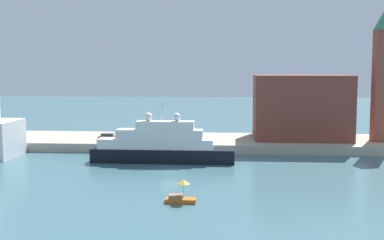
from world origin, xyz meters
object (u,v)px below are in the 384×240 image
Objects in this scene: large_yacht at (161,146)px; parked_car at (108,137)px; mooring_bollard at (190,141)px; bell_tower at (382,72)px; person_figure at (131,135)px; small_motorboat at (180,195)px; harbor_building at (301,107)px.

large_yacht is 6.13× the size of parked_car.
mooring_bollard is (16.90, -3.17, -0.16)m from parked_car.
bell_tower is at bearing 3.34° from parked_car.
person_figure reaches higher than parked_car.
parked_car is at bearing 132.71° from large_yacht.
person_figure is at bearing 30.18° from parked_car.
mooring_bollard is at bearing -170.42° from bell_tower.
large_yacht reaches higher than person_figure.
large_yacht is 27.11m from small_motorboat.
harbor_building reaches higher than person_figure.
small_motorboat is 44.23m from parked_car.
parked_car reaches higher than mooring_bollard.
small_motorboat is at bearing -64.84° from parked_car.
person_figure is (-8.47, 16.11, -0.41)m from large_yacht.
bell_tower reaches higher than small_motorboat.
mooring_bollard is (12.74, -5.60, -0.32)m from person_figure.
mooring_bollard is at bearing -10.63° from parked_car.
large_yacht is at bearing -47.29° from parked_car.
parked_car is 4.61× the size of mooring_bollard.
large_yacht is at bearing -112.09° from mooring_bollard.
parked_car is at bearing -176.66° from bell_tower.
bell_tower reaches higher than mooring_bollard.
harbor_building is at bearing 66.16° from small_motorboat.
bell_tower is at bearing -12.32° from harbor_building.
large_yacht is at bearing -62.28° from person_figure.
harbor_building reaches higher than large_yacht.
large_yacht is 15.25× the size of person_figure.
bell_tower is at bearing 0.87° from person_figure.
parked_car reaches higher than small_motorboat.
small_motorboat is 4.29× the size of mooring_bollard.
small_motorboat is at bearing -76.83° from large_yacht.
small_motorboat reaches higher than mooring_bollard.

